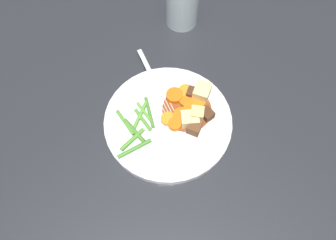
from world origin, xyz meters
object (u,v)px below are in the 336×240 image
object	(u,v)px
carrot_slice_5	(198,102)
fork	(155,82)
potato_chunk_1	(202,92)
meat_chunk_1	(195,127)
carrot_slice_7	(186,92)
carrot_slice_0	(175,124)
carrot_slice_4	(168,119)
potato_chunk_2	(190,119)
meat_chunk_0	(207,114)
potato_chunk_0	(197,114)
carrot_slice_6	(181,116)
water_glass	(182,2)
carrot_slice_2	(187,100)
meat_chunk_2	(194,94)
carrot_slice_3	(190,110)
dinner_plate	(168,122)
carrot_slice_1	(174,96)

from	to	relation	value
carrot_slice_5	fork	distance (m)	0.10
potato_chunk_1	meat_chunk_1	distance (m)	0.08
carrot_slice_7	carrot_slice_0	bearing A→B (deg)	-155.19
carrot_slice_4	potato_chunk_2	bearing A→B (deg)	-52.38
meat_chunk_0	carrot_slice_7	bearing A→B (deg)	78.52
carrot_slice_5	meat_chunk_1	distance (m)	0.06
potato_chunk_1	potato_chunk_0	bearing A→B (deg)	-151.41
potato_chunk_2	carrot_slice_6	bearing A→B (deg)	98.37
potato_chunk_0	carrot_slice_0	bearing A→B (deg)	153.43
meat_chunk_0	water_glass	size ratio (longest dim) A/B	0.21
fork	carrot_slice_2	bearing A→B (deg)	-82.80
carrot_slice_7	carrot_slice_4	bearing A→B (deg)	-168.08
carrot_slice_7	water_glass	distance (m)	0.22
carrot_slice_4	meat_chunk_2	size ratio (longest dim) A/B	1.20
carrot_slice_0	meat_chunk_0	distance (m)	0.07
carrot_slice_3	meat_chunk_2	xyz separation A→B (m)	(0.03, 0.02, 0.00)
carrot_slice_3	potato_chunk_0	world-z (taller)	potato_chunk_0
carrot_slice_5	potato_chunk_0	distance (m)	0.03
meat_chunk_1	carrot_slice_4	bearing A→B (deg)	110.94
potato_chunk_2	meat_chunk_1	xyz separation A→B (m)	(-0.01, -0.02, -0.00)
dinner_plate	carrot_slice_7	distance (m)	0.08
dinner_plate	carrot_slice_0	world-z (taller)	carrot_slice_0
carrot_slice_6	meat_chunk_0	size ratio (longest dim) A/B	1.40
carrot_slice_0	carrot_slice_4	world-z (taller)	carrot_slice_0
carrot_slice_4	carrot_slice_7	world-z (taller)	carrot_slice_7
carrot_slice_7	meat_chunk_1	xyz separation A→B (m)	(-0.05, -0.07, 0.01)
carrot_slice_1	potato_chunk_1	bearing A→B (deg)	-44.81
carrot_slice_2	fork	world-z (taller)	carrot_slice_2
carrot_slice_2	carrot_slice_3	xyz separation A→B (m)	(-0.01, -0.02, 0.00)
carrot_slice_0	carrot_slice_1	world-z (taller)	carrot_slice_1
carrot_slice_7	fork	world-z (taller)	carrot_slice_7
water_glass	carrot_slice_0	bearing A→B (deg)	-141.84
potato_chunk_0	carrot_slice_7	bearing A→B (deg)	61.42
carrot_slice_4	potato_chunk_0	xyz separation A→B (m)	(0.04, -0.04, 0.01)
carrot_slice_3	carrot_slice_5	bearing A→B (deg)	0.78
meat_chunk_1	fork	world-z (taller)	meat_chunk_1
carrot_slice_3	potato_chunk_1	xyz separation A→B (m)	(0.04, 0.01, 0.01)
meat_chunk_0	potato_chunk_1	bearing A→B (deg)	51.94
potato_chunk_2	meat_chunk_1	bearing A→B (deg)	-109.91
carrot_slice_5	potato_chunk_2	world-z (taller)	potato_chunk_2
potato_chunk_1	fork	distance (m)	0.11
carrot_slice_6	meat_chunk_0	distance (m)	0.05
potato_chunk_0	meat_chunk_0	size ratio (longest dim) A/B	1.18
carrot_slice_2	potato_chunk_0	world-z (taller)	potato_chunk_0
carrot_slice_3	water_glass	size ratio (longest dim) A/B	0.26
meat_chunk_1	potato_chunk_1	bearing A→B (deg)	29.09
carrot_slice_0	carrot_slice_7	xyz separation A→B (m)	(0.07, 0.03, 0.00)
carrot_slice_4	water_glass	size ratio (longest dim) A/B	0.25
carrot_slice_4	carrot_slice_5	world-z (taller)	carrot_slice_5
carrot_slice_1	water_glass	world-z (taller)	water_glass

